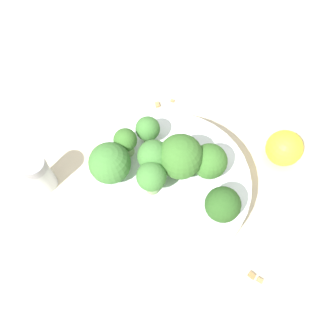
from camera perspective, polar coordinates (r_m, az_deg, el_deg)
The scene contains 17 objects.
ground_plane at distance 0.49m, azimuth 0.00°, elevation -4.25°, with size 3.00×3.00×0.00m, color beige.
bowl at distance 0.47m, azimuth 0.00°, elevation -3.19°, with size 0.23×0.23×0.04m, color silver.
broccoli_floret_0 at distance 0.41m, azimuth -2.88°, elevation -1.70°, with size 0.04×0.04×0.06m.
broccoli_floret_1 at distance 0.43m, azimuth 7.22°, elevation 1.10°, with size 0.05×0.05×0.05m.
broccoli_floret_2 at distance 0.42m, azimuth 2.19°, elevation 1.91°, with size 0.06×0.06×0.07m.
broccoli_floret_3 at distance 0.46m, azimuth -3.54°, elevation 6.71°, with size 0.03×0.03×0.04m.
broccoli_floret_4 at distance 0.42m, azimuth -2.51°, elevation 1.91°, with size 0.04×0.04×0.06m.
broccoli_floret_5 at distance 0.45m, azimuth -7.39°, elevation 4.59°, with size 0.03×0.03×0.05m.
broccoli_floret_6 at distance 0.41m, azimuth 9.49°, elevation -6.34°, with size 0.05×0.05×0.05m.
broccoli_floret_7 at distance 0.43m, azimuth -10.08°, elevation 0.80°, with size 0.06×0.06×0.06m.
pepper_shaker at distance 0.50m, azimuth -21.52°, elevation -0.95°, with size 0.04×0.04×0.06m.
lemon_wedge at distance 0.52m, azimuth 19.69°, elevation 3.09°, with size 0.05×0.05×0.05m, color yellow.
almond_crumb_0 at distance 0.56m, azimuth 4.41°, elevation 8.85°, with size 0.01×0.00×0.01m, color tan.
almond_crumb_1 at distance 0.47m, azimuth 15.76°, elevation -18.29°, with size 0.01×0.01×0.01m, color #AD7F4C.
almond_crumb_2 at distance 0.58m, azimuth 0.78°, elevation 11.72°, with size 0.01×0.00×0.01m, color #AD7F4C.
almond_crumb_3 at distance 0.57m, azimuth -1.86°, elevation 11.11°, with size 0.01×0.01×0.01m, color #AD7F4C.
almond_crumb_4 at distance 0.46m, azimuth 14.43°, elevation -17.64°, with size 0.01×0.01×0.01m, color olive.
Camera 1 is at (0.18, -0.06, 0.45)m, focal length 35.00 mm.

